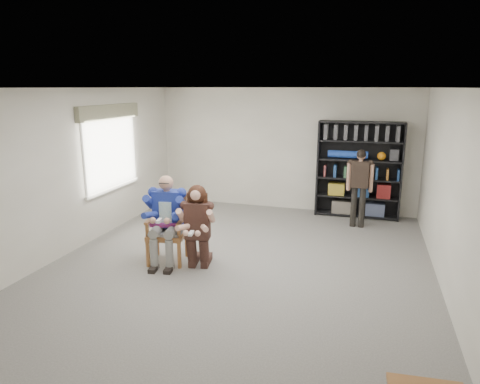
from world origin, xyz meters
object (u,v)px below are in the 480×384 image
(kneeling_woman, at_px, (197,229))
(bookshelf, at_px, (359,170))
(standing_man, at_px, (359,189))
(armchair, at_px, (167,229))
(seated_man, at_px, (167,219))

(kneeling_woman, height_order, bookshelf, bookshelf)
(kneeling_woman, xyz_separation_m, bookshelf, (2.30, 3.66, 0.38))
(bookshelf, distance_m, standing_man, 0.80)
(bookshelf, bearing_deg, armchair, -129.15)
(kneeling_woman, relative_size, bookshelf, 0.63)
(seated_man, height_order, kneeling_woman, seated_man)
(armchair, distance_m, bookshelf, 4.59)
(kneeling_woman, relative_size, standing_man, 0.83)
(armchair, distance_m, standing_man, 4.04)
(kneeling_woman, distance_m, standing_man, 3.73)
(seated_man, height_order, bookshelf, bookshelf)
(standing_man, bearing_deg, seated_man, -133.33)
(seated_man, bearing_deg, kneeling_woman, -21.64)
(seated_man, xyz_separation_m, bookshelf, (2.88, 3.54, 0.32))
(seated_man, bearing_deg, bookshelf, 40.90)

